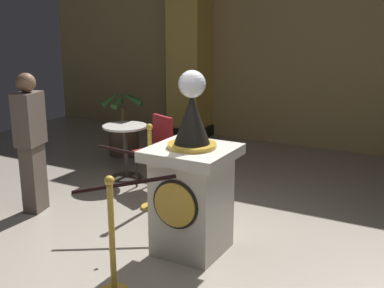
% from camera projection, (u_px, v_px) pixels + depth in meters
% --- Properties ---
extents(ground_plane, '(11.38, 11.38, 0.00)m').
position_uv_depth(ground_plane, '(165.00, 262.00, 4.54)').
color(ground_plane, '#9E9384').
extents(back_wall, '(11.38, 0.16, 3.44)m').
position_uv_depth(back_wall, '(316.00, 47.00, 8.20)').
color(back_wall, tan).
rests_on(back_wall, ground_plane).
extents(pedestal_clock, '(0.76, 0.76, 1.76)m').
position_uv_depth(pedestal_clock, '(192.00, 185.00, 4.60)').
color(pedestal_clock, beige).
rests_on(pedestal_clock, ground_plane).
extents(stanchion_near, '(0.24, 0.24, 1.03)m').
position_uv_depth(stanchion_near, '(150.00, 179.00, 5.73)').
color(stanchion_near, gold).
rests_on(stanchion_near, ground_plane).
extents(stanchion_far, '(0.24, 0.24, 1.03)m').
position_uv_depth(stanchion_far, '(113.00, 254.00, 3.93)').
color(stanchion_far, gold).
rests_on(stanchion_far, ground_plane).
extents(velvet_rope, '(1.26, 1.27, 0.22)m').
position_uv_depth(velvet_rope, '(134.00, 169.00, 4.72)').
color(velvet_rope, black).
extents(column_left, '(0.78, 0.78, 3.31)m').
position_uv_depth(column_left, '(190.00, 49.00, 8.97)').
color(column_left, black).
rests_on(column_left, ground_plane).
extents(potted_palm_left, '(0.66, 0.70, 1.11)m').
position_uv_depth(potted_palm_left, '(124.00, 135.00, 7.99)').
color(potted_palm_left, '#4C3828').
rests_on(potted_palm_left, ground_plane).
extents(bystander_guest, '(0.31, 0.40, 1.62)m').
position_uv_depth(bystander_guest, '(31.00, 140.00, 5.54)').
color(bystander_guest, brown).
rests_on(bystander_guest, ground_plane).
extents(cafe_table, '(0.62, 0.62, 0.77)m').
position_uv_depth(cafe_table, '(125.00, 145.00, 6.78)').
color(cafe_table, '#332D28').
rests_on(cafe_table, ground_plane).
extents(cafe_chair_red, '(0.52, 0.52, 0.96)m').
position_uv_depth(cafe_chair_red, '(157.00, 145.00, 6.42)').
color(cafe_chair_red, black).
rests_on(cafe_chair_red, ground_plane).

